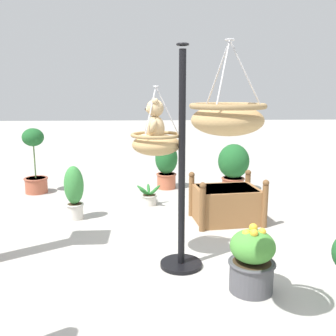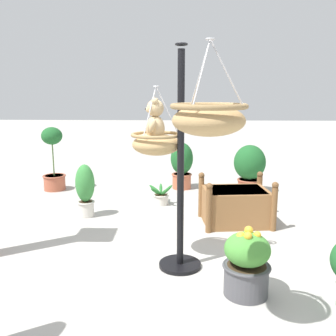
# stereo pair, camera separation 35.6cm
# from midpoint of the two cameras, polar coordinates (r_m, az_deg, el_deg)

# --- Properties ---
(ground_plane) EXTENTS (40.00, 40.00, 0.00)m
(ground_plane) POSITION_cam_midpoint_polar(r_m,az_deg,el_deg) (4.25, -1.36, -13.79)
(ground_plane) COLOR #ADAAA3
(display_pole_central) EXTENTS (0.44, 0.44, 2.25)m
(display_pole_central) POSITION_cam_midpoint_polar(r_m,az_deg,el_deg) (3.88, -0.59, -5.47)
(display_pole_central) COLOR black
(display_pole_central) RESTS_ON ground
(hanging_basket_with_teddy) EXTENTS (0.52, 0.52, 0.70)m
(hanging_basket_with_teddy) POSITION_cam_midpoint_polar(r_m,az_deg,el_deg) (3.89, -4.40, 3.77)
(hanging_basket_with_teddy) COLOR tan
(teddy_bear) EXTENTS (0.31, 0.27, 0.45)m
(teddy_bear) POSITION_cam_midpoint_polar(r_m,az_deg,el_deg) (3.87, -4.77, 6.69)
(teddy_bear) COLOR tan
(hanging_basket_left_high) EXTENTS (0.50, 0.50, 0.61)m
(hanging_basket_left_high) POSITION_cam_midpoint_polar(r_m,az_deg,el_deg) (2.51, 4.89, 7.52)
(hanging_basket_left_high) COLOR tan
(wooden_planter_box) EXTENTS (0.82, 1.01, 0.66)m
(wooden_planter_box) POSITION_cam_midpoint_polar(r_m,az_deg,el_deg) (5.38, 6.90, -5.28)
(wooden_planter_box) COLOR olive
(wooden_planter_box) RESTS_ON ground
(potted_plant_flowering_red) EXTENTS (0.44, 0.44, 0.63)m
(potted_plant_flowering_red) POSITION_cam_midpoint_polar(r_m,az_deg,el_deg) (3.60, 9.68, -13.55)
(potted_plant_flowering_red) COLOR #4C4C51
(potted_plant_flowering_red) RESTS_ON ground
(potted_plant_bushy_green) EXTENTS (0.42, 0.42, 1.17)m
(potted_plant_bushy_green) POSITION_cam_midpoint_polar(r_m,az_deg,el_deg) (7.23, -20.75, 0.80)
(potted_plant_bushy_green) COLOR #AD563D
(potted_plant_bushy_green) RESTS_ON ground
(potted_plant_small_succulent) EXTENTS (0.42, 0.42, 0.87)m
(potted_plant_small_succulent) POSITION_cam_midpoint_polar(r_m,az_deg,el_deg) (7.10, -1.68, 0.51)
(potted_plant_small_succulent) COLOR #BC6042
(potted_plant_small_succulent) RESTS_ON ground
(potted_plant_conical_shrub) EXTENTS (0.28, 0.28, 0.78)m
(potted_plant_conical_shrub) POSITION_cam_midpoint_polar(r_m,az_deg,el_deg) (5.61, -15.71, -3.46)
(potted_plant_conical_shrub) COLOR beige
(potted_plant_conical_shrub) RESTS_ON ground
(potted_plant_trailing_ivy) EXTENTS (0.44, 0.42, 0.33)m
(potted_plant_trailing_ivy) POSITION_cam_midpoint_polar(r_m,az_deg,el_deg) (6.16, -4.53, -4.41)
(potted_plant_trailing_ivy) COLOR beige
(potted_plant_trailing_ivy) RESTS_ON ground
(potted_plant_broad_leaf) EXTENTS (0.57, 0.57, 0.87)m
(potted_plant_broad_leaf) POSITION_cam_midpoint_polar(r_m,az_deg,el_deg) (7.00, 8.39, 0.40)
(potted_plant_broad_leaf) COLOR #AD563D
(potted_plant_broad_leaf) RESTS_ON ground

